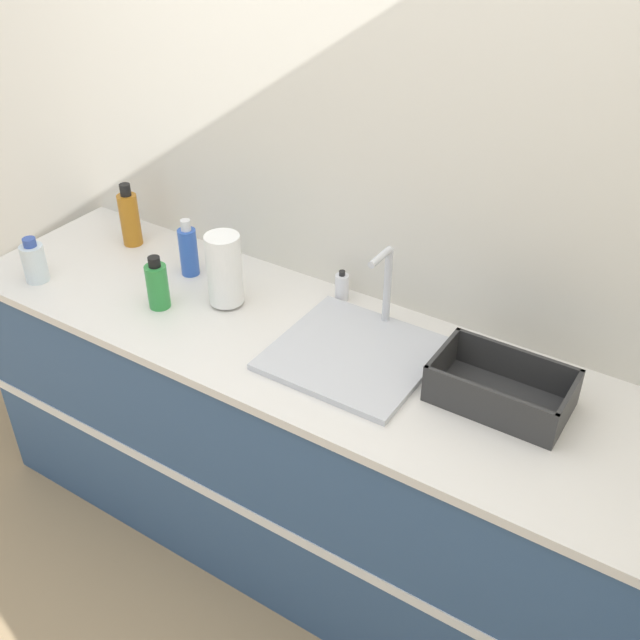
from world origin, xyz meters
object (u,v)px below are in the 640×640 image
object	(u,v)px
paper_towel_roll	(224,270)
bottle_amber	(130,218)
bottle_green	(157,285)
bottle_blue	(188,250)
dish_rack	(501,390)
sink	(355,350)
soap_dispenser	(342,287)
bottle_clear	(34,262)

from	to	relation	value
paper_towel_roll	bottle_amber	xyz separation A→B (m)	(-0.55, 0.13, -0.02)
bottle_green	bottle_blue	distance (m)	0.22
dish_rack	bottle_amber	bearing A→B (deg)	175.31
paper_towel_roll	sink	bearing A→B (deg)	-2.20
paper_towel_roll	dish_rack	size ratio (longest dim) A/B	0.67
bottle_blue	soap_dispenser	bearing A→B (deg)	14.93
bottle_clear	paper_towel_roll	bearing A→B (deg)	20.18
sink	soap_dispenser	distance (m)	0.31
sink	bottle_clear	distance (m)	1.16
bottle_amber	bottle_green	bearing A→B (deg)	-34.96
bottle_green	dish_rack	bearing A→B (deg)	7.33
paper_towel_roll	soap_dispenser	bearing A→B (deg)	36.30
bottle_clear	soap_dispenser	distance (m)	1.05
paper_towel_roll	bottle_green	world-z (taller)	paper_towel_roll
bottle_green	paper_towel_roll	bearing A→B (deg)	37.19
paper_towel_roll	bottle_blue	bearing A→B (deg)	160.11
sink	bottle_blue	size ratio (longest dim) A/B	2.19
dish_rack	bottle_clear	bearing A→B (deg)	-171.11
sink	bottle_green	bearing A→B (deg)	-170.49
dish_rack	soap_dispenser	size ratio (longest dim) A/B	3.39
paper_towel_roll	bottle_amber	size ratio (longest dim) A/B	1.04
bottle_green	soap_dispenser	distance (m)	0.60
paper_towel_roll	soap_dispenser	distance (m)	0.39
bottle_clear	soap_dispenser	xyz separation A→B (m)	(0.94, 0.46, -0.02)
bottle_amber	bottle_clear	size ratio (longest dim) A/B	1.48
paper_towel_roll	bottle_amber	world-z (taller)	paper_towel_roll
soap_dispenser	bottle_green	bearing A→B (deg)	-143.38
soap_dispenser	bottle_blue	bearing A→B (deg)	-165.07
sink	bottle_amber	size ratio (longest dim) A/B	1.90
dish_rack	bottle_green	distance (m)	1.12
bottle_blue	soap_dispenser	distance (m)	0.55
sink	bottle_blue	distance (m)	0.73
paper_towel_roll	bottle_clear	xyz separation A→B (m)	(-0.64, -0.24, -0.06)
paper_towel_roll	bottle_amber	distance (m)	0.57
bottle_blue	sink	bearing A→B (deg)	-7.95
dish_rack	bottle_amber	distance (m)	1.49
sink	soap_dispenser	size ratio (longest dim) A/B	4.16
bottle_amber	soap_dispenser	distance (m)	0.86
bottle_amber	bottle_blue	bearing A→B (deg)	-8.99
bottle_clear	bottle_blue	xyz separation A→B (m)	(0.41, 0.32, 0.02)
paper_towel_roll	bottle_green	distance (m)	0.22
paper_towel_roll	bottle_blue	size ratio (longest dim) A/B	1.20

